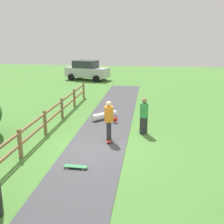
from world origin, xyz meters
TOP-DOWN VIEW (x-y plane):
  - ground_plane at (0.00, 0.00)m, footprint 60.00×60.00m
  - asphalt_path at (0.00, 0.00)m, footprint 2.40×28.00m
  - wooden_fence at (-2.60, 0.00)m, footprint 0.12×18.12m
  - skater_riding at (0.41, 0.76)m, footprint 0.43×0.82m
  - skater_fallen at (-0.24, 3.86)m, footprint 1.44×1.42m
  - skateboard_loose at (-0.34, -1.94)m, footprint 0.81×0.23m
  - bystander_green at (1.85, 1.92)m, footprint 0.53×0.53m
  - parked_car_silver at (-4.09, 16.93)m, footprint 4.49×2.78m

SIDE VIEW (x-z plane):
  - ground_plane at x=0.00m, z-range 0.00..0.00m
  - asphalt_path at x=0.00m, z-range 0.00..0.02m
  - skateboard_loose at x=-0.34m, z-range 0.05..0.13m
  - skater_fallen at x=-0.24m, z-range 0.02..0.38m
  - wooden_fence at x=-2.60m, z-range 0.12..1.22m
  - bystander_green at x=1.85m, z-range 0.08..1.76m
  - parked_car_silver at x=-4.09m, z-range 0.00..1.92m
  - skater_riding at x=0.41m, z-range 0.12..1.86m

